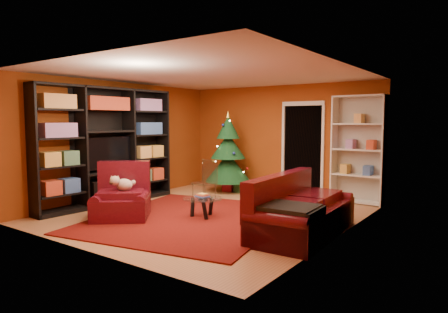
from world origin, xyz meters
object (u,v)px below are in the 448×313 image
Objects in this scene: media_unit at (106,147)px; white_bookshelf at (358,150)px; sofa at (304,205)px; coffee_table at (203,208)px; armchair at (121,196)px; gift_box_green at (240,187)px; dog at (124,185)px; christmas_tree at (228,152)px; gift_box_red at (228,186)px; acrylic_chair at (204,183)px; rug at (191,218)px.

media_unit reaches higher than white_bookshelf.
sofa is 1.94m from coffee_table.
media_unit reaches higher than armchair.
gift_box_green is 0.11× the size of sofa.
media_unit is 12.79× the size of gift_box_green.
christmas_tree is at bearing 50.91° from dog.
gift_box_red is (1.17, 2.76, -1.09)m from media_unit.
acrylic_chair is (0.36, -1.41, -0.57)m from christmas_tree.
gift_box_green is 0.24× the size of armchair.
rug is at bearing 94.28° from sofa.
armchair is at bearing -94.56° from gift_box_green.
acrylic_chair is at bearing 43.80° from media_unit.
rug is 1.31m from armchair.
white_bookshelf is at bearing 40.00° from media_unit.
acrylic_chair reaches higher than armchair.
christmas_tree is 8.15× the size of gift_box_green.
acrylic_chair is at bearing -88.76° from gift_box_green.
rug is 1.56× the size of white_bookshelf.
media_unit reaches higher than gift_box_red.
white_bookshelf is 2.86× the size of acrylic_chair.
coffee_table is at bearing -119.59° from white_bookshelf.
gift_box_red is 0.11× the size of sofa.
acrylic_chair is (-2.69, -1.87, -0.73)m from white_bookshelf.
christmas_tree is 0.86m from gift_box_red.
armchair is at bearing -89.20° from christmas_tree.
gift_box_green is at bearing 45.42° from armchair.
acrylic_chair is at bearing 127.40° from coffee_table.
dog is at bearing -89.07° from christmas_tree.
gift_box_green is at bearing 108.75° from coffee_table.
gift_box_green is 2.93m from white_bookshelf.
gift_box_red is 3.26m from white_bookshelf.
acrylic_chair reaches higher than gift_box_red.
dog is 0.49× the size of acrylic_chair.
armchair reaches higher than coffee_table.
acrylic_chair is at bearing 41.04° from dog.
media_unit is 1.50m from dog.
dog is at bearing 45.00° from armchair.
coffee_table is 1.41m from acrylic_chair.
gift_box_green is 1.01× the size of gift_box_red.
gift_box_red is (-1.09, 2.71, 0.11)m from rug.
media_unit is 3.37m from gift_box_green.
gift_box_red is 2.80m from coffee_table.
christmas_tree reaches higher than acrylic_chair.
gift_box_red is at bearing -171.05° from gift_box_green.
armchair reaches higher than gift_box_red.
rug is at bearing -123.63° from coffee_table.
christmas_tree is at bearing 115.52° from coffee_table.
armchair is (0.05, -3.40, -0.57)m from christmas_tree.
christmas_tree is 1.94× the size of armchair.
media_unit is 3.87× the size of acrylic_chair.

